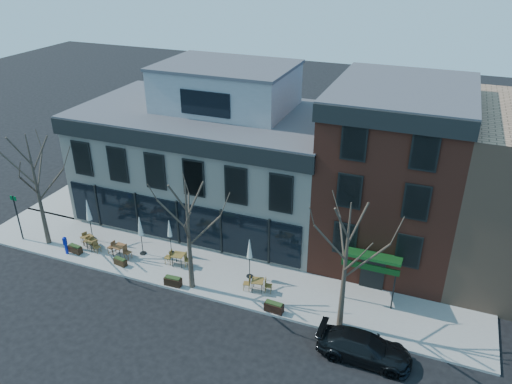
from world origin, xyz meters
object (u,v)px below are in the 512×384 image
at_px(call_box, 65,244).
at_px(cafe_set_0, 88,240).
at_px(umbrella_0, 88,212).
at_px(parked_sedan, 364,348).

bearing_deg(call_box, cafe_set_0, 59.87).
distance_m(cafe_set_0, umbrella_0, 1.88).
relative_size(call_box, umbrella_0, 0.42).
bearing_deg(umbrella_0, parked_sedan, -11.35).
relative_size(parked_sedan, cafe_set_0, 2.81).
height_order(parked_sedan, umbrella_0, umbrella_0).
xyz_separation_m(cafe_set_0, umbrella_0, (-0.24, 0.70, 1.73)).
relative_size(call_box, cafe_set_0, 0.78).
bearing_deg(cafe_set_0, parked_sedan, -9.46).
height_order(call_box, umbrella_0, umbrella_0).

